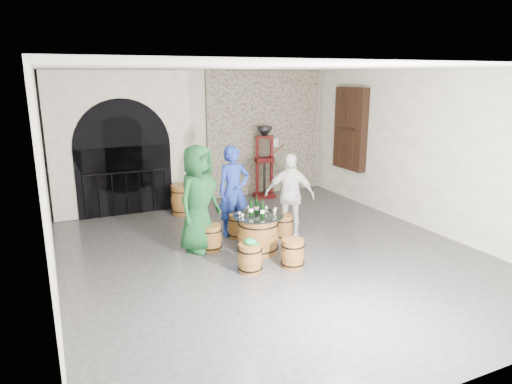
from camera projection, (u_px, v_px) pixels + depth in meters
name	position (u px, v px, depth m)	size (l,w,h in m)	color
ground	(270.00, 253.00, 8.14)	(8.00, 8.00, 0.00)	#2D2D2F
wall_back	(198.00, 137.00, 11.25)	(8.00, 8.00, 0.00)	silver
wall_front	(465.00, 241.00, 4.22)	(8.00, 8.00, 0.00)	silver
wall_left	(46.00, 186.00, 6.31)	(8.00, 8.00, 0.00)	silver
wall_right	(426.00, 151.00, 9.16)	(8.00, 8.00, 0.00)	silver
ceiling	(272.00, 68.00, 7.34)	(8.00, 8.00, 0.00)	beige
stone_facing_panel	(265.00, 133.00, 11.93)	(3.20, 0.12, 3.18)	gray
arched_opening	(121.00, 144.00, 10.25)	(3.10, 0.60, 3.19)	silver
shuttered_window	(350.00, 129.00, 11.17)	(0.23, 1.10, 2.00)	black
barrel_table	(258.00, 234.00, 8.11)	(0.89, 0.89, 0.69)	brown
barrel_stool_left	(211.00, 238.00, 8.23)	(0.40, 0.40, 0.48)	brown
barrel_stool_far	(238.00, 226.00, 8.88)	(0.40, 0.40, 0.48)	brown
barrel_stool_right	(283.00, 227.00, 8.82)	(0.40, 0.40, 0.48)	brown
barrel_stool_near_right	(293.00, 253.00, 7.51)	(0.40, 0.40, 0.48)	brown
barrel_stool_near_left	(250.00, 258.00, 7.31)	(0.40, 0.40, 0.48)	brown
green_cap	(250.00, 242.00, 7.24)	(0.23, 0.19, 0.10)	#0C8444
person_green	(198.00, 198.00, 8.07)	(0.94, 0.61, 1.93)	#113F1E
person_blue	(234.00, 191.00, 8.89)	(0.65, 0.42, 1.78)	navy
person_white	(290.00, 195.00, 8.85)	(0.96, 0.40, 1.64)	silver
wine_bottle_left	(251.00, 208.00, 7.98)	(0.08, 0.08, 0.32)	black
wine_bottle_center	(263.00, 210.00, 7.90)	(0.08, 0.08, 0.32)	black
wine_bottle_right	(257.00, 206.00, 8.10)	(0.08, 0.08, 0.32)	black
tasting_glass_a	(243.00, 217.00, 7.79)	(0.05, 0.05, 0.10)	#B27822
tasting_glass_b	(275.00, 210.00, 8.17)	(0.05, 0.05, 0.10)	#B27822
tasting_glass_c	(249.00, 208.00, 8.27)	(0.05, 0.05, 0.10)	#B27822
tasting_glass_d	(266.00, 209.00, 8.24)	(0.05, 0.05, 0.10)	#B27822
tasting_glass_e	(274.00, 212.00, 8.05)	(0.05, 0.05, 0.10)	#B27822
tasting_glass_f	(240.00, 215.00, 7.90)	(0.05, 0.05, 0.10)	#B27822
side_barrel	(182.00, 200.00, 10.34)	(0.51, 0.51, 0.68)	brown
corking_press	(265.00, 157.00, 11.59)	(0.77, 0.47, 1.83)	#510F0D
control_box	(275.00, 143.00, 12.03)	(0.18, 0.10, 0.22)	silver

